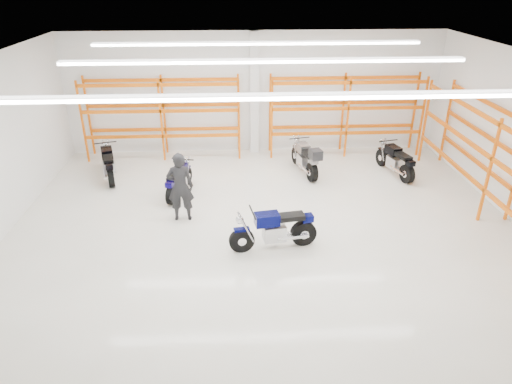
{
  "coord_description": "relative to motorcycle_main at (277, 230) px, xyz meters",
  "views": [
    {
      "loc": [
        -0.84,
        -10.97,
        6.43
      ],
      "look_at": [
        -0.22,
        0.5,
        0.81
      ],
      "focal_mm": 32.0,
      "sensor_mm": 36.0,
      "label": 1
    }
  ],
  "objects": [
    {
      "name": "motorcycle_back_c",
      "position": [
        1.43,
        4.59,
        0.05
      ],
      "size": [
        0.91,
        2.32,
        1.2
      ],
      "color": "black",
      "rests_on": "ground"
    },
    {
      "name": "ground",
      "position": [
        -0.23,
        1.11,
        -0.52
      ],
      "size": [
        14.0,
        14.0,
        0.0
      ],
      "primitive_type": "plane",
      "color": "beige",
      "rests_on": "ground"
    },
    {
      "name": "standing_man",
      "position": [
        -2.55,
        1.64,
        0.49
      ],
      "size": [
        0.74,
        0.5,
        2.02
      ],
      "primitive_type": "imported",
      "rotation": [
        0.0,
        0.0,
        3.16
      ],
      "color": "black",
      "rests_on": "ground"
    },
    {
      "name": "motorcycle_back_a",
      "position": [
        -5.27,
        4.59,
        -0.01
      ],
      "size": [
        0.92,
        2.19,
        1.1
      ],
      "color": "black",
      "rests_on": "ground"
    },
    {
      "name": "motorcycle_back_b",
      "position": [
        -2.8,
        3.2,
        -0.05
      ],
      "size": [
        0.84,
        2.01,
        1.0
      ],
      "color": "black",
      "rests_on": "ground"
    },
    {
      "name": "pallet_racking_side",
      "position": [
        6.25,
        1.11,
        1.29
      ],
      "size": [
        0.87,
        9.07,
        3.0
      ],
      "color": "#DE3A00",
      "rests_on": "ground"
    },
    {
      "name": "structural_column",
      "position": [
        -0.23,
        6.93,
        1.73
      ],
      "size": [
        0.32,
        0.32,
        4.5
      ],
      "primitive_type": "cube",
      "color": "white",
      "rests_on": "ground"
    },
    {
      "name": "pallet_racking_back_left",
      "position": [
        -3.63,
        6.59,
        1.26
      ],
      "size": [
        5.67,
        0.87,
        3.0
      ],
      "color": "#DE3A00",
      "rests_on": "ground"
    },
    {
      "name": "pallet_racking_back_right",
      "position": [
        3.17,
        6.59,
        1.26
      ],
      "size": [
        5.67,
        0.87,
        3.0
      ],
      "color": "#DE3A00",
      "rests_on": "ground"
    },
    {
      "name": "motorcycle_main",
      "position": [
        0.0,
        0.0,
        0.0
      ],
      "size": [
        2.26,
        0.75,
        1.12
      ],
      "color": "black",
      "rests_on": "ground"
    },
    {
      "name": "motorcycle_back_d",
      "position": [
        4.51,
        4.36,
        -0.02
      ],
      "size": [
        0.85,
        2.14,
        1.07
      ],
      "color": "black",
      "rests_on": "ground"
    },
    {
      "name": "room_shell",
      "position": [
        -0.23,
        1.13,
        2.76
      ],
      "size": [
        14.02,
        12.02,
        4.51
      ],
      "color": "white",
      "rests_on": "ground"
    }
  ]
}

